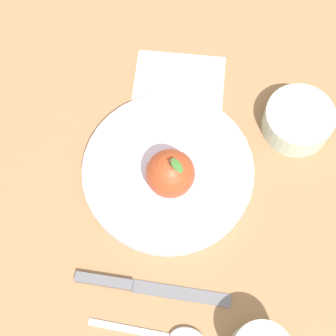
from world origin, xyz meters
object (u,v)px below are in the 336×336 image
at_px(apple, 170,173).
at_px(side_bowl, 299,119).
at_px(knife, 138,286).
at_px(linen_napkin, 179,81).
at_px(dinner_plate, 168,170).

xyz_separation_m(apple, side_bowl, (0.11, 0.19, -0.03)).
bearing_deg(knife, side_bowl, 79.06).
bearing_deg(linen_napkin, apple, -61.45).
height_order(apple, knife, apple).
bearing_deg(side_bowl, dinner_plate, -125.46).
xyz_separation_m(side_bowl, knife, (-0.07, -0.34, -0.02)).
height_order(apple, side_bowl, apple).
bearing_deg(knife, apple, 106.53).
bearing_deg(apple, dinner_plate, 131.92).
relative_size(dinner_plate, linen_napkin, 1.75).
bearing_deg(dinner_plate, linen_napkin, 116.78).
bearing_deg(dinner_plate, knife, -70.44).
relative_size(apple, knife, 0.40).
bearing_deg(dinner_plate, side_bowl, 54.54).
height_order(dinner_plate, side_bowl, side_bowl).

